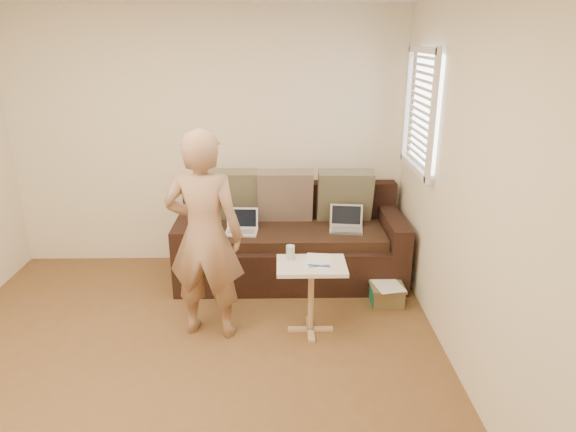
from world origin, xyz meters
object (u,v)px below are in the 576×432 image
(person, at_px, (205,236))
(striped_box, at_px, (386,294))
(laptop_white, at_px, (241,233))
(drinking_glass, at_px, (290,253))
(side_table, at_px, (311,298))
(laptop_silver, at_px, (346,231))
(sofa, at_px, (291,237))

(person, bearing_deg, striped_box, -155.15)
(laptop_white, bearing_deg, person, -100.16)
(drinking_glass, xyz_separation_m, striped_box, (0.88, 0.36, -0.57))
(person, relative_size, side_table, 2.79)
(laptop_white, bearing_deg, drinking_glass, -57.41)
(laptop_silver, height_order, person, person)
(striped_box, bearing_deg, person, -164.17)
(striped_box, bearing_deg, side_table, -148.08)
(drinking_glass, relative_size, striped_box, 0.40)
(side_table, bearing_deg, sofa, 97.82)
(laptop_silver, relative_size, side_table, 0.53)
(sofa, bearing_deg, laptop_silver, -8.82)
(sofa, height_order, person, person)
(sofa, distance_m, striped_box, 1.09)
(person, bearing_deg, side_table, -171.53)
(laptop_silver, xyz_separation_m, laptop_white, (-1.01, -0.04, 0.00))
(striped_box, bearing_deg, sofa, 146.24)
(laptop_silver, xyz_separation_m, person, (-1.23, -0.93, 0.33))
(sofa, xyz_separation_m, drinking_glass, (-0.02, -0.94, 0.24))
(sofa, relative_size, drinking_glass, 18.33)
(sofa, height_order, laptop_white, sofa)
(sofa, bearing_deg, laptop_white, -165.07)
(sofa, height_order, drinking_glass, sofa)
(laptop_silver, bearing_deg, striped_box, -49.17)
(sofa, xyz_separation_m, person, (-0.69, -1.02, 0.42))
(sofa, relative_size, laptop_white, 7.27)
(person, distance_m, striped_box, 1.78)
(side_table, relative_size, striped_box, 2.01)
(sofa, relative_size, side_table, 3.63)
(person, height_order, drinking_glass, person)
(laptop_silver, bearing_deg, person, -135.32)
(sofa, distance_m, laptop_white, 0.50)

